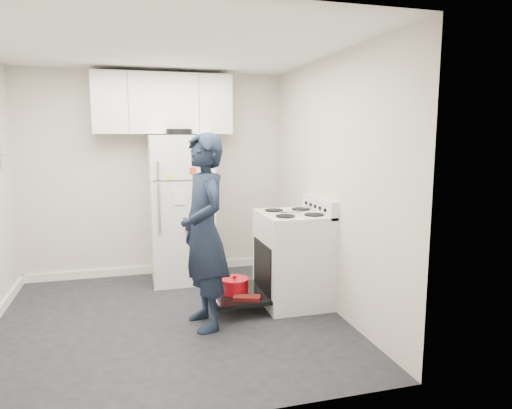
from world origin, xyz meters
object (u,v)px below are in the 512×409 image
object	(u,v)px
refrigerator	(181,208)
person	(204,232)
electric_range	(292,259)
open_oven_door	(236,290)

from	to	relation	value
refrigerator	person	distance (m)	1.44
electric_range	person	distance (m)	1.10
electric_range	open_oven_door	size ratio (longest dim) A/B	1.57
electric_range	person	world-z (taller)	person
electric_range	open_oven_door	xyz separation A→B (m)	(-0.60, 0.00, -0.28)
electric_range	refrigerator	distance (m)	1.54
open_oven_door	person	distance (m)	0.86
open_oven_door	person	bearing A→B (deg)	-136.64
electric_range	refrigerator	world-z (taller)	refrigerator
person	open_oven_door	bearing A→B (deg)	123.54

